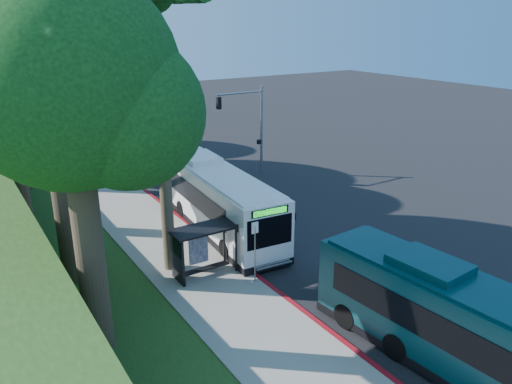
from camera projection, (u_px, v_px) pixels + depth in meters
ground at (285, 225)px, 30.43m from camera, size 140.00×140.00×0.00m
sidewalk at (175, 253)px, 26.69m from camera, size 4.50×70.00×0.12m
red_curb at (251, 272)px, 24.68m from camera, size 0.25×30.00×0.13m
grass_verge at (44, 244)px, 27.77m from camera, size 8.00×70.00×0.06m
bus_shelter at (198, 242)px, 23.87m from camera, size 3.20×1.51×2.55m
stop_sign_pole at (255, 244)px, 23.02m from camera, size 0.35×0.06×3.17m
traffic_signal_pole at (251, 120)px, 38.85m from camera, size 4.10×0.30×7.00m
palm_tree at (154, 7)px, 20.98m from camera, size 4.20×4.20×14.40m
tree_0 at (45, 37)px, 20.41m from camera, size 8.40×8.00×15.70m
tree_2 at (7, 41)px, 33.62m from camera, size 8.82×8.40×15.12m
tree_6 at (73, 93)px, 15.87m from camera, size 7.56×7.20×13.74m
white_bus at (214, 196)px, 29.74m from camera, size 3.88×13.45×3.95m
teal_bus at (474, 332)px, 16.98m from camera, size 3.67×12.82×3.77m
pickup at (244, 188)px, 34.75m from camera, size 3.04×5.47×1.45m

